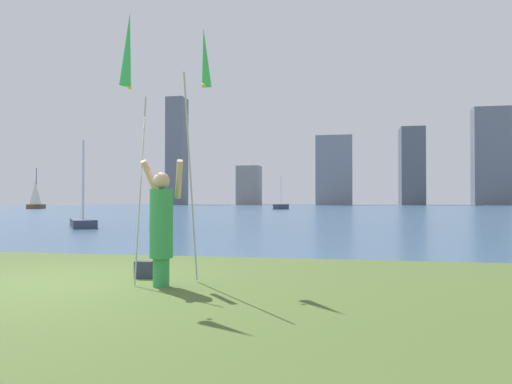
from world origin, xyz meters
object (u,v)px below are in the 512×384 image
(kite_flag_right, at_px, (204,66))
(sailboat_0, at_px, (35,195))
(person, at_px, (162,224))
(sailboat_1, at_px, (281,206))
(sailboat_3, at_px, (83,222))
(bag, at_px, (144,270))
(kite_flag_left, at_px, (128,57))

(kite_flag_right, relative_size, sailboat_0, 0.73)
(person, distance_m, sailboat_1, 53.57)
(sailboat_0, height_order, sailboat_3, sailboat_0)
(kite_flag_right, xyz_separation_m, sailboat_3, (-9.33, 12.41, -3.15))
(kite_flag_right, xyz_separation_m, bag, (-0.93, -0.18, -3.25))
(kite_flag_left, xyz_separation_m, sailboat_0, (-37.20, 50.79, -1.39))
(kite_flag_left, bearing_deg, person, 35.52)
(person, bearing_deg, sailboat_1, 82.68)
(kite_flag_left, xyz_separation_m, sailboat_1, (-4.77, 53.60, -2.91))
(person, relative_size, kite_flag_left, 0.47)
(bag, bearing_deg, kite_flag_left, -80.55)
(kite_flag_left, bearing_deg, sailboat_0, 126.22)
(person, xyz_separation_m, sailboat_3, (-8.95, 13.23, -0.66))
(person, relative_size, bag, 6.49)
(person, xyz_separation_m, kite_flag_left, (-0.39, -0.28, 2.35))
(sailboat_1, bearing_deg, person, -84.48)
(kite_flag_left, height_order, kite_flag_right, kite_flag_right)
(sailboat_3, bearing_deg, kite_flag_right, -53.06)
(kite_flag_right, bearing_deg, kite_flag_left, -125.48)
(sailboat_0, bearing_deg, sailboat_3, -52.47)
(sailboat_3, bearing_deg, kite_flag_left, -57.64)
(sailboat_1, bearing_deg, bag, -84.99)
(bag, relative_size, sailboat_1, 0.06)
(kite_flag_left, height_order, sailboat_0, sailboat_0)
(person, xyz_separation_m, sailboat_1, (-5.16, 53.32, -0.55))
(person, distance_m, sailboat_0, 62.97)
(sailboat_1, bearing_deg, kite_flag_right, -83.97)
(sailboat_0, bearing_deg, sailboat_1, 4.95)
(sailboat_0, bearing_deg, kite_flag_left, -53.78)
(kite_flag_left, bearing_deg, sailboat_3, 122.36)
(bag, distance_m, sailboat_0, 62.16)
(sailboat_0, xyz_separation_m, sailboat_1, (32.43, 2.81, -1.52))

